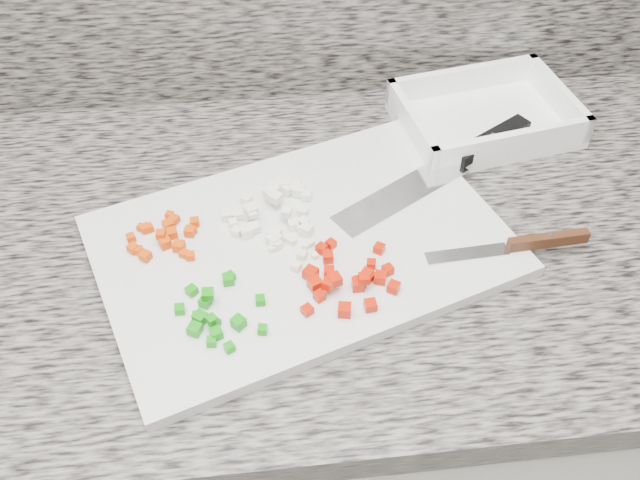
{
  "coord_description": "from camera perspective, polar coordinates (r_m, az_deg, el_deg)",
  "views": [
    {
      "loc": [
        0.04,
        0.81,
        1.55
      ],
      "look_at": [
        0.1,
        1.38,
        0.94
      ],
      "focal_mm": 40.0,
      "sensor_mm": 36.0,
      "label": 1
    }
  ],
  "objects": [
    {
      "name": "cutting_board",
      "position": [
        0.88,
        -1.44,
        -0.43
      ],
      "size": [
        0.56,
        0.46,
        0.02
      ],
      "primitive_type": "cube",
      "rotation": [
        0.0,
        0.0,
        0.33
      ],
      "color": "silver",
      "rests_on": "countertop"
    },
    {
      "name": "paring_knife",
      "position": [
        0.89,
        16.28,
        -0.29
      ],
      "size": [
        0.2,
        0.03,
        0.02
      ],
      "rotation": [
        0.0,
        0.0,
        0.06
      ],
      "color": "silver",
      "rests_on": "cutting_board"
    },
    {
      "name": "red_pepper_pile",
      "position": [
        0.82,
        2.22,
        -3.14
      ],
      "size": [
        0.12,
        0.12,
        0.02
      ],
      "color": "#BC1602",
      "rests_on": "cutting_board"
    },
    {
      "name": "green_pepper_pile",
      "position": [
        0.8,
        -8.37,
        -5.81
      ],
      "size": [
        0.1,
        0.11,
        0.02
      ],
      "color": "#12870C",
      "rests_on": "cutting_board"
    },
    {
      "name": "cabinet",
      "position": [
        1.29,
        -4.91,
        -14.23
      ],
      "size": [
        3.92,
        0.62,
        0.86
      ],
      "primitive_type": "cube",
      "color": "white",
      "rests_on": "ground"
    },
    {
      "name": "garlic_pile",
      "position": [
        0.85,
        -2.03,
        -0.84
      ],
      "size": [
        0.06,
        0.06,
        0.01
      ],
      "color": "#F0E9B9",
      "rests_on": "cutting_board"
    },
    {
      "name": "countertop",
      "position": [
        0.92,
        -6.64,
        -0.39
      ],
      "size": [
        3.96,
        0.64,
        0.04
      ],
      "primitive_type": "cube",
      "color": "slate",
      "rests_on": "cabinet"
    },
    {
      "name": "carrot_pile",
      "position": [
        0.89,
        -12.24,
        0.28
      ],
      "size": [
        0.09,
        0.08,
        0.02
      ],
      "color": "#D13D04",
      "rests_on": "cutting_board"
    },
    {
      "name": "tray",
      "position": [
        1.08,
        13.03,
        9.49
      ],
      "size": [
        0.27,
        0.22,
        0.05
      ],
      "rotation": [
        0.0,
        0.0,
        0.18
      ],
      "color": "white",
      "rests_on": "countertop"
    },
    {
      "name": "onion_pile",
      "position": [
        0.9,
        -3.74,
        2.41
      ],
      "size": [
        0.12,
        0.12,
        0.02
      ],
      "color": "white",
      "rests_on": "cutting_board"
    },
    {
      "name": "chef_knife",
      "position": [
        1.0,
        11.31,
        6.46
      ],
      "size": [
        0.31,
        0.21,
        0.02
      ],
      "rotation": [
        0.0,
        0.0,
        0.55
      ],
      "color": "silver",
      "rests_on": "cutting_board"
    }
  ]
}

